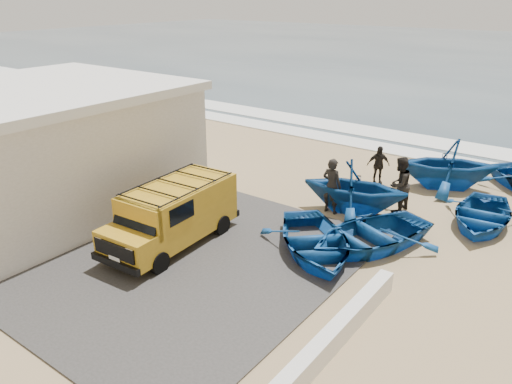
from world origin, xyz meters
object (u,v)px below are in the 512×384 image
Objects in this scene: boat_near_left at (315,242)px; fisherman_middle at (399,184)px; boat_near_right at (369,234)px; boat_mid_right at (482,215)px; fisherman_front at (332,186)px; fisherman_back at (378,165)px; boat_far_left at (447,164)px; boat_mid_left at (355,187)px; parapet at (331,339)px; building at (39,147)px; van at (174,212)px.

fisherman_middle is (0.73, 4.58, 0.58)m from boat_near_left.
boat_near_right is 4.35m from boat_mid_right.
fisherman_front is 1.27× the size of fisherman_back.
boat_near_left is 8.01m from boat_far_left.
boat_mid_left is (-1.57, 2.12, 0.52)m from boat_near_right.
boat_near_right reaches higher than parapet.
fisherman_back is (-2.38, -1.15, -0.22)m from boat_far_left.
boat_near_right is at bearing 16.96° from fisherman_middle.
fisherman_back is (0.13, 3.70, -0.21)m from fisherman_front.
fisherman_front reaches higher than parapet.
fisherman_middle is (-2.75, -0.45, 0.61)m from boat_mid_right.
boat_far_left is at bearing -115.04° from fisherman_front.
boat_mid_right is at bearing 109.50° from fisherman_middle.
building reaches higher than boat_near_left.
fisherman_front is at bearing 66.13° from boat_near_left.
parapet is 2.99× the size of fisherman_front.
fisherman_front is at bearing 113.85° from boat_mid_left.
van is 8.00m from fisherman_middle.
boat_mid_right is at bearing 29.17° from building.
boat_near_left is 2.04× the size of fisherman_middle.
boat_near_right is at bearing -157.56° from boat_mid_left.
fisherman_back is (-1.71, 2.14, -0.21)m from fisherman_middle.
boat_far_left is at bearing 42.25° from building.
van reaches higher than fisherman_back.
parapet is at bearing -4.58° from building.
van is at bearing -147.00° from fisherman_back.
boat_near_right is 5.73m from fisherman_back.
fisherman_front is (2.74, 4.99, -0.05)m from van.
boat_far_left is (1.87, 4.36, 0.05)m from boat_mid_left.
building reaches higher than boat_near_right.
van is 2.33× the size of fisherman_front.
boat_mid_right is at bearing 80.10° from boat_near_right.
building is 5.94× the size of fisherman_back.
boat_far_left is (5.25, 9.85, -0.05)m from van.
van is 6.45m from boat_mid_left.
fisherman_back is at bearing 45.56° from building.
fisherman_front is (-4.59, -2.02, 0.61)m from boat_mid_right.
building is at bearing -173.18° from fisherman_back.
parapet is at bearing 121.08° from fisherman_front.
boat_far_left reaches higher than fisherman_front.
fisherman_middle reaches higher than boat_near_right.
van is at bearing 4.89° from building.
van reaches higher than boat_near_right.
parapet is at bearing -51.15° from boat_near_right.
boat_near_right reaches higher than boat_near_left.
boat_mid_left is 4.74m from boat_far_left.
boat_far_left reaches higher than boat_near_left.
boat_mid_left is 1.81× the size of fisherman_front.
boat_near_left is at bearing 112.39° from fisherman_front.
fisherman_middle is at bearing 36.89° from boat_near_left.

